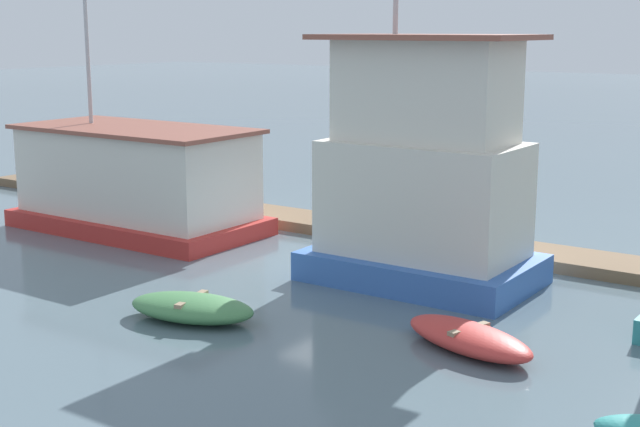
{
  "coord_description": "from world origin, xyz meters",
  "views": [
    {
      "loc": [
        12.07,
        -18.49,
        5.83
      ],
      "look_at": [
        0.0,
        -1.0,
        1.4
      ],
      "focal_mm": 50.0,
      "sensor_mm": 36.0,
      "label": 1
    }
  ],
  "objects_px": {
    "houseboat_red": "(137,181)",
    "dinghy_green": "(192,308)",
    "dinghy_red": "(469,338)",
    "houseboat_blue": "(424,177)"
  },
  "relations": [
    {
      "from": "houseboat_red",
      "to": "dinghy_green",
      "type": "xyz_separation_m",
      "value": [
        6.97,
        -5.26,
        -1.21
      ]
    },
    {
      "from": "houseboat_red",
      "to": "dinghy_green",
      "type": "distance_m",
      "value": 8.81
    },
    {
      "from": "houseboat_red",
      "to": "dinghy_green",
      "type": "relative_size",
      "value": 2.54
    },
    {
      "from": "houseboat_red",
      "to": "houseboat_blue",
      "type": "relative_size",
      "value": 0.78
    },
    {
      "from": "dinghy_red",
      "to": "dinghy_green",
      "type": "bearing_deg",
      "value": -163.52
    },
    {
      "from": "houseboat_red",
      "to": "dinghy_red",
      "type": "height_order",
      "value": "houseboat_red"
    },
    {
      "from": "dinghy_green",
      "to": "dinghy_red",
      "type": "bearing_deg",
      "value": 16.48
    },
    {
      "from": "houseboat_red",
      "to": "houseboat_blue",
      "type": "height_order",
      "value": "houseboat_blue"
    },
    {
      "from": "dinghy_red",
      "to": "houseboat_blue",
      "type": "bearing_deg",
      "value": 129.11
    },
    {
      "from": "houseboat_red",
      "to": "dinghy_green",
      "type": "height_order",
      "value": "houseboat_red"
    }
  ]
}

